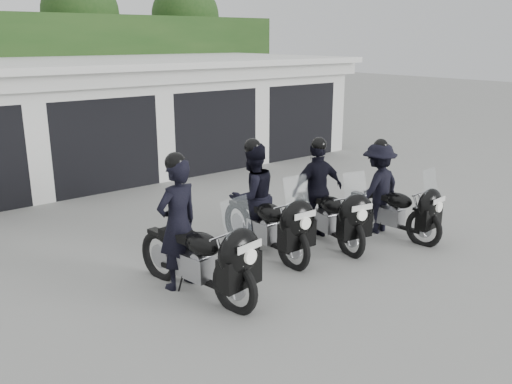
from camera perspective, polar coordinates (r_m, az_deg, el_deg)
ground at (r=8.88m, az=-0.54°, el=-7.48°), size 80.00×80.00×0.00m
garage_block at (r=15.47m, az=-19.44°, el=7.21°), size 16.40×6.80×2.96m
background_vegetation at (r=20.09m, az=-23.59°, el=12.48°), size 20.00×3.90×5.80m
police_bike_a at (r=7.64m, az=-6.59°, el=-4.93°), size 0.96×2.37×2.07m
police_bike_b at (r=9.08m, az=0.39°, el=-1.30°), size 0.92×2.28×1.99m
police_bike_c at (r=9.70m, az=7.07°, el=-0.49°), size 1.13×2.17×1.90m
police_bike_d at (r=10.23m, az=13.47°, el=-0.12°), size 1.14×2.10×1.82m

